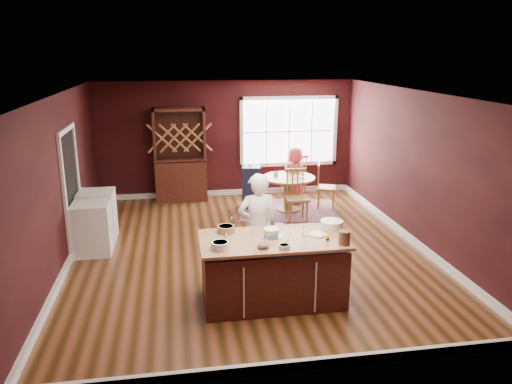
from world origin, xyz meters
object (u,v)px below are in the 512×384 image
Objects in this scene: baker at (257,227)px; chair_north at (295,177)px; dining_table at (288,187)px; seated_woman at (294,175)px; hutch at (180,155)px; washer at (92,228)px; chair_east at (326,186)px; chair_south at (297,196)px; dryer at (98,216)px; kitchen_island at (273,271)px; toddler at (251,172)px; layer_cake at (271,233)px; high_chair at (251,186)px.

baker is 4.33m from chair_north.
seated_woman is (0.26, 0.53, 0.11)m from dining_table.
washer is at bearing -117.91° from hutch.
baker is at bearing 165.66° from chair_east.
chair_south reaches higher than dryer.
washer is at bearing -33.02° from baker.
baker is at bearing -110.86° from dining_table.
kitchen_island is 7.60× the size of toddler.
layer_cake reaches higher than dining_table.
dining_table is at bearing 91.44° from chair_south.
dining_table is 0.69× the size of baker.
dryer is at bearing 90.00° from washer.
toddler is (0.01, 0.00, 0.32)m from high_chair.
chair_north reaches higher than kitchen_island.
chair_north is at bearing -6.85° from hutch.
washer is at bearing -137.43° from high_chair.
kitchen_island is 4.08m from dining_table.
dining_table is 3.91× the size of layer_cake.
dryer is (-3.82, -0.37, -0.08)m from chair_south.
high_chair is at bearing -13.39° from seated_woman.
layer_cake is (0.08, -0.70, 0.16)m from baker.
dryer is (-4.18, -1.99, -0.07)m from chair_north.
baker reaches higher than high_chair.
chair_east is at bearing 97.04° from chair_north.
seated_woman is at bearing -14.12° from hutch.
kitchen_island is at bearing -45.95° from dryer.
chair_east is 1.09× the size of dryer.
dryer is (-2.61, 2.04, -0.36)m from baker.
chair_north is at bearing -116.16° from baker.
layer_cake is at bearing -87.19° from high_chair.
seated_woman reaches higher than toddler.
layer_cake is at bearing -37.91° from washer.
hutch reaches higher than chair_north.
chair_south reaches higher than washer.
layer_cake is (-0.01, 0.06, 0.54)m from kitchen_island.
baker is 3.33m from dryer.
dining_table is 4.21m from washer.
chair_north is (1.49, 4.72, -0.45)m from layer_cake.
chair_east is at bearing -10.10° from toddler.
baker is 1.28× the size of seated_woman.
chair_south is at bearing -40.45° from hutch.
dryer is at bearing 134.05° from kitchen_island.
kitchen_island is at bearing 49.25° from seated_woman.
baker reaches higher than chair_south.
high_chair is (0.36, 4.27, 0.05)m from kitchen_island.
chair_east is 1.20m from chair_south.
kitchen_island is 1.74× the size of dining_table.
layer_cake is at bearing -108.39° from chair_south.
dryer reaches higher than dining_table.
hutch is (-1.50, 0.82, 0.58)m from high_chair.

